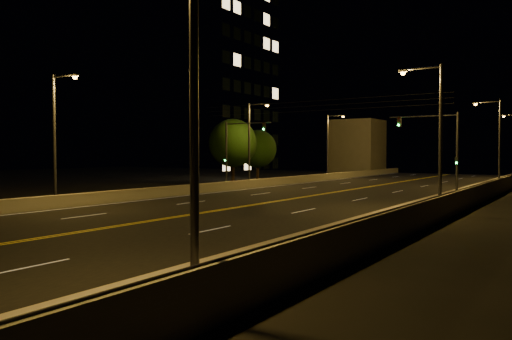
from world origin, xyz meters
The scene contains 20 objects.
road centered at (0.00, 20.00, 0.01)m, with size 18.00×120.00×0.02m, color black.
sidewalk centered at (10.80, 20.00, 0.15)m, with size 3.60×120.00×0.30m, color gray.
curb centered at (8.93, 20.00, 0.07)m, with size 0.14×120.00×0.15m, color gray.
parapet_wall centered at (12.45, 20.00, 0.80)m, with size 0.30×120.00×1.00m, color #9F9984.
jersey_barrier centered at (-9.26, 20.00, 0.43)m, with size 0.45×120.00×0.86m, color #9F9984.
distant_building_left centered at (-16.00, 78.30, 4.72)m, with size 8.00×8.00×9.44m, color gray.
parapet_rail centered at (12.45, 20.00, 1.33)m, with size 0.06×0.06×120.00m, color black.
lane_markings centered at (0.00, 19.93, 0.02)m, with size 17.32×116.00×0.00m.
streetlight_0 centered at (11.51, 0.90, 5.01)m, with size 2.55×0.28×8.61m.
streetlight_1 centered at (11.51, 22.34, 5.01)m, with size 2.55×0.28×8.61m.
streetlight_2 centered at (11.51, 45.35, 5.01)m, with size 2.55×0.28×8.61m.
streetlight_4 centered at (-9.91, 12.56, 5.01)m, with size 2.55×0.28×8.61m.
streetlight_5 centered at (-9.91, 35.04, 5.01)m, with size 2.55×0.28×8.61m.
streetlight_6 centered at (-9.91, 53.66, 5.01)m, with size 2.55×0.28×8.61m.
traffic_signal_right centered at (10.04, 30.63, 4.06)m, with size 5.11×0.31×6.47m.
traffic_signal_left centered at (-8.84, 30.63, 4.06)m, with size 5.11×0.31×6.47m.
overhead_wires centered at (0.00, 29.50, 7.40)m, with size 22.00×0.03×0.83m.
building_tower centered at (-31.74, 49.77, 14.03)m, with size 24.00×15.00×29.20m.
tree_0 centered at (-14.43, 37.98, 4.63)m, with size 5.42×5.42×7.35m.
tree_1 centered at (-15.57, 44.75, 4.04)m, with size 4.73×4.73×6.41m.
Camera 1 is at (18.82, -7.26, 3.56)m, focal length 35.00 mm.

